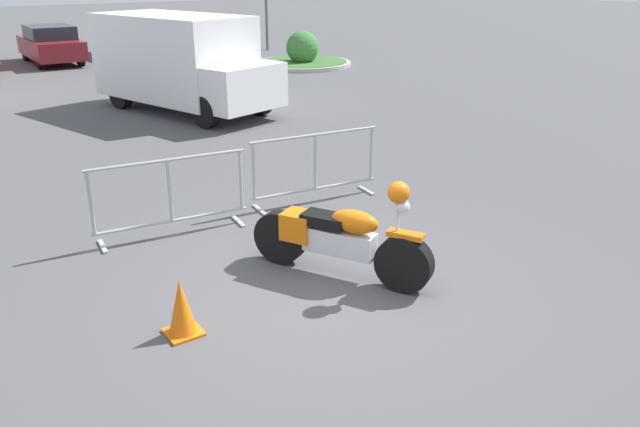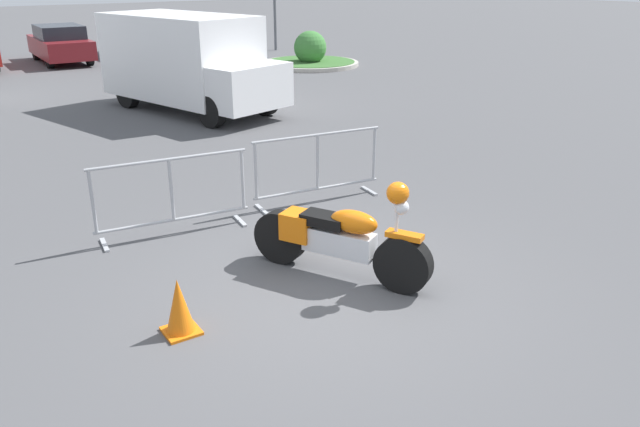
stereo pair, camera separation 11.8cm
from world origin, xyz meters
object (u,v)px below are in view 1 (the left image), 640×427
(delivery_van, at_px, (180,60))
(parked_car_maroon, at_px, (51,44))
(motorcycle, at_px, (339,237))
(crowd_barrier_far, at_px, (315,167))
(parked_car_blue, at_px, (131,38))
(traffic_cone, at_px, (181,308))
(crowd_barrier_near, at_px, (170,196))

(delivery_van, height_order, parked_car_maroon, delivery_van)
(motorcycle, xyz_separation_m, crowd_barrier_far, (1.16, 2.24, 0.07))
(parked_car_maroon, distance_m, parked_car_blue, 3.21)
(motorcycle, distance_m, traffic_cone, 2.03)
(parked_car_maroon, xyz_separation_m, parked_car_blue, (3.19, 0.43, 0.01))
(crowd_barrier_near, distance_m, parked_car_maroon, 17.92)
(delivery_van, height_order, traffic_cone, delivery_van)
(crowd_barrier_near, relative_size, parked_car_blue, 0.51)
(motorcycle, bearing_deg, traffic_cone, -114.10)
(crowd_barrier_far, height_order, parked_car_blue, parked_car_blue)
(motorcycle, bearing_deg, crowd_barrier_far, 124.11)
(parked_car_blue, bearing_deg, motorcycle, 168.15)
(delivery_van, bearing_deg, parked_car_maroon, 168.32)
(crowd_barrier_far, relative_size, traffic_cone, 3.55)
(motorcycle, xyz_separation_m, delivery_van, (2.05, 9.52, 0.76))
(motorcycle, distance_m, parked_car_blue, 20.91)
(delivery_van, xyz_separation_m, traffic_cone, (-4.06, -9.67, -0.95))
(traffic_cone, bearing_deg, parked_car_maroon, 80.84)
(parked_car_maroon, relative_size, traffic_cone, 6.86)
(parked_car_maroon, relative_size, parked_car_blue, 0.98)
(delivery_van, relative_size, traffic_cone, 9.06)
(parked_car_blue, height_order, traffic_cone, parked_car_blue)
(motorcycle, relative_size, parked_car_maroon, 0.51)
(parked_car_blue, bearing_deg, traffic_cone, 163.00)
(crowd_barrier_near, height_order, delivery_van, delivery_van)
(crowd_barrier_far, bearing_deg, parked_car_maroon, 89.75)
(crowd_barrier_far, height_order, parked_car_maroon, parked_car_maroon)
(traffic_cone, bearing_deg, crowd_barrier_near, 70.31)
(motorcycle, distance_m, parked_car_maroon, 20.04)
(motorcycle, xyz_separation_m, crowd_barrier_near, (-1.16, 2.24, 0.07))
(motorcycle, xyz_separation_m, parked_car_blue, (4.42, 20.43, 0.22))
(motorcycle, height_order, parked_car_blue, parked_car_blue)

